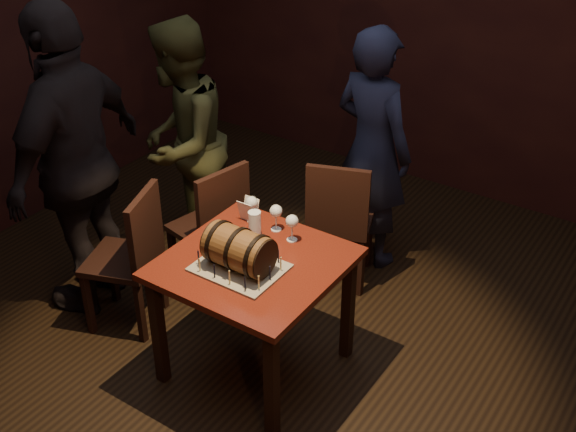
% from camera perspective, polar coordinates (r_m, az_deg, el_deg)
% --- Properties ---
extents(room_shell, '(5.04, 5.04, 2.80)m').
position_cam_1_polar(room_shell, '(3.61, -1.14, 6.00)').
color(room_shell, black).
rests_on(room_shell, ground).
extents(pub_table, '(0.90, 0.90, 0.75)m').
position_cam_1_polar(pub_table, '(3.91, -2.70, -4.86)').
color(pub_table, '#49130C').
rests_on(pub_table, ground).
extents(cake_board, '(0.45, 0.35, 0.01)m').
position_cam_1_polar(cake_board, '(3.78, -3.84, -4.10)').
color(cake_board, gray).
rests_on(cake_board, pub_table).
extents(barrel_cake, '(0.40, 0.24, 0.24)m').
position_cam_1_polar(barrel_cake, '(3.72, -3.91, -2.64)').
color(barrel_cake, brown).
rests_on(barrel_cake, cake_board).
extents(birthday_candles, '(0.40, 0.30, 0.09)m').
position_cam_1_polar(birthday_candles, '(3.76, -3.86, -3.52)').
color(birthday_candles, '#FFED98').
rests_on(birthday_candles, cake_board).
extents(wine_glass_left, '(0.07, 0.07, 0.16)m').
position_cam_1_polar(wine_glass_left, '(4.12, -2.90, 0.99)').
color(wine_glass_left, silver).
rests_on(wine_glass_left, pub_table).
extents(wine_glass_mid, '(0.07, 0.07, 0.16)m').
position_cam_1_polar(wine_glass_mid, '(4.03, -0.95, 0.31)').
color(wine_glass_mid, silver).
rests_on(wine_glass_mid, pub_table).
extents(wine_glass_right, '(0.07, 0.07, 0.16)m').
position_cam_1_polar(wine_glass_right, '(3.94, 0.32, -0.50)').
color(wine_glass_right, silver).
rests_on(wine_glass_right, pub_table).
extents(pint_of_ale, '(0.07, 0.07, 0.15)m').
position_cam_1_polar(pint_of_ale, '(4.01, -2.65, -0.64)').
color(pint_of_ale, silver).
rests_on(pint_of_ale, pub_table).
extents(menu_card, '(0.10, 0.05, 0.13)m').
position_cam_1_polar(menu_card, '(4.16, -3.16, 0.45)').
color(menu_card, white).
rests_on(menu_card, pub_table).
extents(chair_back, '(0.51, 0.51, 0.93)m').
position_cam_1_polar(chair_back, '(4.66, 4.06, -0.10)').
color(chair_back, black).
rests_on(chair_back, ground).
extents(chair_left_rear, '(0.47, 0.47, 0.93)m').
position_cam_1_polar(chair_left_rear, '(4.61, -5.82, -0.56)').
color(chair_left_rear, black).
rests_on(chair_left_rear, ground).
extents(chair_left_front, '(0.51, 0.51, 0.93)m').
position_cam_1_polar(chair_left_front, '(4.41, -12.18, -2.83)').
color(chair_left_front, black).
rests_on(chair_left_front, ground).
extents(person_back, '(0.68, 0.52, 1.67)m').
position_cam_1_polar(person_back, '(4.84, 6.68, 5.28)').
color(person_back, '#1A1E35').
rests_on(person_back, ground).
extents(person_left_rear, '(0.87, 0.98, 1.68)m').
position_cam_1_polar(person_left_rear, '(4.93, -8.44, 5.72)').
color(person_left_rear, '#424221').
rests_on(person_left_rear, ground).
extents(person_left_front, '(0.70, 1.23, 1.97)m').
position_cam_1_polar(person_left_front, '(4.48, -16.29, 4.04)').
color(person_left_front, black).
rests_on(person_left_front, ground).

